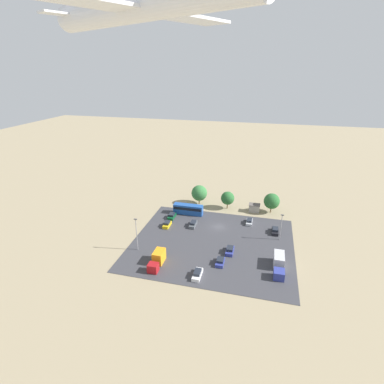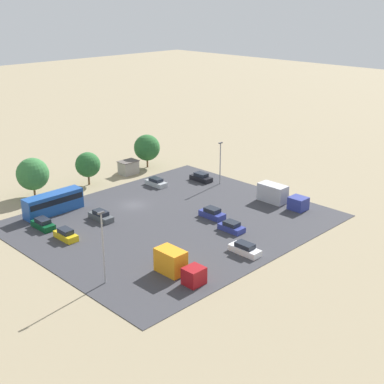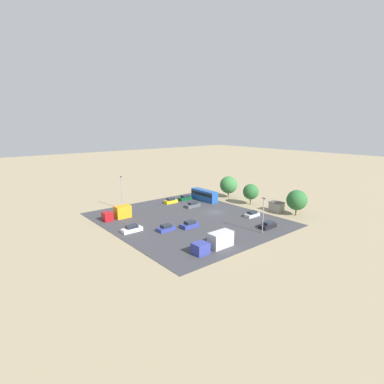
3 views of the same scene
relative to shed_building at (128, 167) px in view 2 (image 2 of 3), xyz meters
name	(u,v)px [view 2 (image 2 of 3)]	position (x,y,z in m)	size (l,w,h in m)	color
ground_plane	(134,205)	(10.22, 14.08, -1.36)	(400.00, 400.00, 0.00)	gray
parking_lot_surface	(172,221)	(10.22, 23.82, -1.32)	(44.95, 38.95, 0.08)	#38383D
shed_building	(128,167)	(0.00, 0.00, 0.00)	(3.80, 2.77, 2.70)	#9E998E
bus	(53,202)	(21.71, 7.67, 0.55)	(10.01, 2.53, 3.39)	#1E4C9E
parked_car_0	(101,216)	(18.00, 15.51, -0.63)	(1.76, 4.65, 1.56)	#4C5156
parked_car_1	(66,235)	(25.89, 17.74, -0.61)	(1.77, 4.14, 1.62)	gold
parked_car_2	(245,249)	(10.92, 39.26, -0.64)	(1.82, 4.71, 1.54)	silver
parked_car_3	(231,227)	(6.48, 32.96, -0.67)	(1.99, 4.06, 1.47)	navy
parked_car_4	(201,177)	(-7.07, 13.42, -0.63)	(1.98, 4.49, 1.56)	black
parked_car_5	(156,182)	(0.94, 9.38, -0.67)	(1.86, 4.41, 1.46)	#ADB2B7
parked_car_6	(43,224)	(26.21, 11.91, -0.63)	(1.90, 4.32, 1.57)	#0C4723
parked_car_7	(212,214)	(4.77, 27.37, -0.60)	(1.97, 4.32, 1.63)	navy
parked_truck_0	(177,265)	(21.84, 37.17, 0.17)	(2.45, 7.31, 3.18)	maroon
parked_truck_1	(280,196)	(-7.90, 31.33, 0.12)	(2.54, 9.21, 3.07)	navy
tree_near_shed	(147,148)	(-5.61, -0.77, 2.84)	(5.39, 5.39, 6.90)	brown
tree_apron_mid	(88,165)	(9.43, -0.14, 2.59)	(4.70, 4.70, 6.31)	brown
tree_apron_far	(33,174)	(20.00, -1.58, 2.88)	(5.72, 5.72, 7.10)	brown
light_pole_lot_centre	(103,245)	(29.46, 32.22, 3.91)	(0.90, 0.28, 9.51)	gray
light_pole_lot_edge	(220,161)	(-8.34, 17.15, 3.19)	(0.90, 0.28, 8.08)	gray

